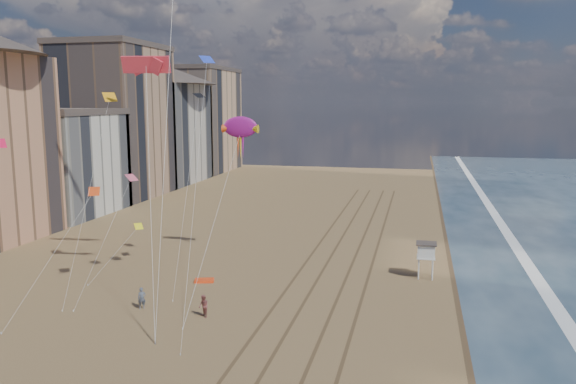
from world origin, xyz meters
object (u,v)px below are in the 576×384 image
object	(u,v)px
grounded_kite	(204,280)
kite_flyer_b	(204,306)
lifeguard_stand	(426,251)
kite_flyer_a	(142,298)
show_kite	(240,127)

from	to	relation	value
grounded_kite	kite_flyer_b	bearing A→B (deg)	-85.51
lifeguard_stand	kite_flyer_a	bearing A→B (deg)	-148.84
grounded_kite	show_kite	world-z (taller)	show_kite
lifeguard_stand	kite_flyer_a	xyz separation A→B (m)	(-24.32, -14.70, -1.91)
lifeguard_stand	kite_flyer_b	size ratio (longest dim) A/B	1.93
show_kite	kite_flyer_a	distance (m)	22.58
grounded_kite	show_kite	distance (m)	17.47
show_kite	grounded_kite	bearing A→B (deg)	-97.68
lifeguard_stand	show_kite	world-z (taller)	show_kite
grounded_kite	show_kite	bearing A→B (deg)	65.41
grounded_kite	kite_flyer_b	xyz separation A→B (m)	(3.52, -8.98, 0.85)
kite_flyer_b	show_kite	bearing A→B (deg)	142.07
show_kite	lifeguard_stand	bearing A→B (deg)	-6.76
grounded_kite	kite_flyer_a	size ratio (longest dim) A/B	1.01
grounded_kite	show_kite	xyz separation A→B (m)	(1.18, 8.76, 15.07)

